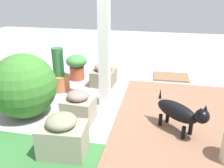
{
  "coord_description": "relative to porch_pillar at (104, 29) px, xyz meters",
  "views": [
    {
      "loc": [
        -0.46,
        3.14,
        1.64
      ],
      "look_at": [
        0.17,
        0.13,
        0.36
      ],
      "focal_mm": 38.72,
      "sensor_mm": 36.0,
      "label": 1
    }
  ],
  "objects": [
    {
      "name": "ground_plane",
      "position": [
        -0.29,
        -0.03,
        -1.09
      ],
      "size": [
        12.0,
        12.0,
        0.0
      ],
      "primitive_type": "plane",
      "color": "#ABA1A8"
    },
    {
      "name": "round_shrub",
      "position": [
        0.95,
        0.53,
        -0.67
      ],
      "size": [
        0.84,
        0.84,
        0.84
      ],
      "primitive_type": "sphere",
      "color": "#39762C",
      "rests_on": "ground"
    },
    {
      "name": "doormat",
      "position": [
        -0.98,
        -1.3,
        -1.07
      ],
      "size": [
        0.65,
        0.47,
        0.03
      ],
      "primitive_type": "cube",
      "rotation": [
        0.0,
        0.0,
        0.02
      ],
      "color": "brown",
      "rests_on": "ground"
    },
    {
      "name": "porch_pillar",
      "position": [
        0.0,
        0.0,
        0.0
      ],
      "size": [
        0.14,
        0.14,
        2.18
      ],
      "primitive_type": "cube",
      "color": "white",
      "rests_on": "ground"
    },
    {
      "name": "terracotta_pot_broad",
      "position": [
        0.73,
        -0.87,
        -0.82
      ],
      "size": [
        0.38,
        0.38,
        0.46
      ],
      "color": "#AB4E30",
      "rests_on": "ground"
    },
    {
      "name": "stone_planter_nearest",
      "position": [
        0.19,
        -0.72,
        -0.91
      ],
      "size": [
        0.4,
        0.45,
        0.39
      ],
      "color": "gray",
      "rests_on": "ground"
    },
    {
      "name": "dog",
      "position": [
        -1.02,
        0.56,
        -0.81
      ],
      "size": [
        0.6,
        0.55,
        0.47
      ],
      "color": "black",
      "rests_on": "ground"
    },
    {
      "name": "stone_planter_mid",
      "position": [
        0.21,
        0.54,
        -0.9
      ],
      "size": [
        0.4,
        0.35,
        0.42
      ],
      "color": "#A19880",
      "rests_on": "ground"
    },
    {
      "name": "brick_path",
      "position": [
        -1.14,
        0.24,
        -1.08
      ],
      "size": [
        1.8,
        2.4,
        0.02
      ],
      "primitive_type": "cube",
      "color": "#885E47",
      "rests_on": "ground"
    },
    {
      "name": "terracotta_pot_tall",
      "position": [
        0.85,
        -0.34,
        -0.84
      ],
      "size": [
        0.32,
        0.32,
        0.72
      ],
      "color": "#B66A3E",
      "rests_on": "ground"
    },
    {
      "name": "stone_planter_far",
      "position": [
        0.16,
        1.19,
        -0.88
      ],
      "size": [
        0.5,
        0.37,
        0.46
      ],
      "color": "gray",
      "rests_on": "ground"
    }
  ]
}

